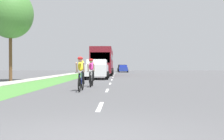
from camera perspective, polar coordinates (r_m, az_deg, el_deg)
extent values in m
plane|color=#4C4C4F|center=(23.80, 0.03, -2.01)|extent=(120.00, 120.00, 0.00)
cube|color=#478438|center=(24.35, -11.11, -1.95)|extent=(2.76, 70.00, 0.01)
cube|color=#B2ADA3|center=(24.89, -15.87, -1.91)|extent=(1.46, 70.00, 0.10)
cube|color=white|center=(7.50, -2.60, -7.85)|extent=(0.12, 1.80, 0.01)
cube|color=white|center=(12.55, -1.05, -4.41)|extent=(0.12, 1.80, 0.01)
cube|color=white|center=(17.63, -0.39, -2.94)|extent=(0.12, 1.80, 0.01)
cube|color=white|center=(22.71, -0.03, -2.13)|extent=(0.12, 1.80, 0.01)
cube|color=white|center=(27.79, 0.20, -1.61)|extent=(0.12, 1.80, 0.01)
cube|color=white|center=(32.88, 0.35, -1.26)|extent=(0.12, 1.80, 0.01)
cube|color=white|center=(37.97, 0.47, -1.00)|extent=(0.12, 1.80, 0.01)
cube|color=white|center=(43.06, 0.56, -0.80)|extent=(0.12, 1.80, 0.01)
cube|color=white|center=(48.14, 0.63, -0.64)|extent=(0.12, 1.80, 0.01)
cube|color=white|center=(53.23, 0.68, -0.52)|extent=(0.12, 1.80, 0.01)
torus|color=black|center=(12.80, -6.37, -2.80)|extent=(0.06, 0.68, 0.68)
torus|color=black|center=(11.77, -7.04, -3.11)|extent=(0.06, 0.68, 0.68)
cylinder|color=#23389E|center=(12.18, -6.76, -2.13)|extent=(0.04, 0.59, 0.43)
cylinder|color=#23389E|center=(12.45, -6.58, -1.61)|extent=(0.04, 0.04, 0.55)
cylinder|color=#23389E|center=(12.21, -6.73, -0.58)|extent=(0.03, 0.55, 0.03)
cylinder|color=black|center=(11.77, -7.03, -0.58)|extent=(0.42, 0.02, 0.02)
ellipsoid|color=yellow|center=(12.28, -6.69, 0.97)|extent=(0.30, 0.54, 0.63)
sphere|color=tan|center=(12.01, -6.87, 2.12)|extent=(0.20, 0.20, 0.20)
ellipsoid|color=red|center=(12.01, -6.87, 2.50)|extent=(0.24, 0.28, 0.16)
cylinder|color=tan|center=(12.03, -7.63, 0.59)|extent=(0.07, 0.26, 0.45)
cylinder|color=tan|center=(11.98, -6.11, 0.60)|extent=(0.07, 0.26, 0.45)
cylinder|color=black|center=(12.39, -7.09, -2.09)|extent=(0.10, 0.30, 0.60)
cylinder|color=black|center=(12.31, -6.20, -1.64)|extent=(0.10, 0.25, 0.61)
torus|color=black|center=(15.50, -4.27, -2.19)|extent=(0.06, 0.68, 0.68)
torus|color=black|center=(14.47, -4.66, -2.40)|extent=(0.06, 0.68, 0.68)
cylinder|color=silver|center=(14.87, -4.49, -1.62)|extent=(0.04, 0.59, 0.43)
cylinder|color=silver|center=(15.15, -4.39, -1.20)|extent=(0.04, 0.04, 0.55)
cylinder|color=silver|center=(14.91, -4.48, -0.35)|extent=(0.03, 0.55, 0.03)
cylinder|color=black|center=(14.47, -4.65, -0.34)|extent=(0.42, 0.02, 0.02)
ellipsoid|color=#CC2D8C|center=(14.98, -4.45, 0.92)|extent=(0.30, 0.54, 0.63)
sphere|color=tan|center=(14.71, -4.56, 1.86)|extent=(0.20, 0.20, 0.20)
ellipsoid|color=red|center=(14.71, -4.56, 2.17)|extent=(0.24, 0.28, 0.16)
cylinder|color=tan|center=(14.72, -5.18, 0.61)|extent=(0.07, 0.26, 0.45)
cylinder|color=tan|center=(14.69, -3.94, 0.61)|extent=(0.07, 0.26, 0.45)
cylinder|color=black|center=(15.08, -4.80, -1.59)|extent=(0.10, 0.30, 0.60)
cylinder|color=black|center=(15.01, -4.06, -1.22)|extent=(0.10, 0.25, 0.61)
cube|color=silver|center=(24.39, -3.22, -0.04)|extent=(1.90, 4.70, 1.00)
cube|color=silver|center=(24.59, -3.19, 1.64)|extent=(1.71, 2.91, 0.52)
cube|color=#1E2833|center=(23.33, -3.43, 1.40)|extent=(1.56, 0.08, 0.44)
cylinder|color=black|center=(23.09, -5.85, -1.20)|extent=(0.25, 0.72, 0.72)
cylinder|color=black|center=(22.94, -1.13, -1.21)|extent=(0.25, 0.72, 0.72)
cylinder|color=black|center=(25.89, -5.08, -1.00)|extent=(0.25, 0.72, 0.72)
cylinder|color=black|center=(25.75, -0.87, -1.00)|extent=(0.25, 0.72, 0.72)
cube|color=maroon|center=(35.86, -1.97, 1.98)|extent=(2.50, 11.60, 3.10)
cube|color=#1E2833|center=(35.87, -1.97, 2.62)|extent=(2.52, 10.67, 0.64)
cube|color=#1E2833|center=(30.11, -2.58, 2.70)|extent=(2.25, 0.06, 1.20)
cylinder|color=black|center=(32.19, -4.56, -0.46)|extent=(0.28, 0.96, 0.96)
cylinder|color=black|center=(32.04, -0.11, -0.46)|extent=(0.28, 0.96, 0.96)
cylinder|color=black|center=(39.12, -3.54, -0.25)|extent=(0.28, 0.96, 0.96)
cylinder|color=black|center=(38.99, 0.13, -0.26)|extent=(0.28, 0.96, 0.96)
cube|color=#23389E|center=(54.29, 2.44, 0.18)|extent=(1.76, 4.30, 0.76)
cube|color=#23389E|center=(54.44, 2.43, 0.83)|extent=(1.55, 2.24, 0.52)
cube|color=#1E2833|center=(53.47, 2.45, 0.81)|extent=(1.44, 0.08, 0.44)
cylinder|color=black|center=(52.95, 1.51, -0.18)|extent=(0.22, 0.64, 0.64)
cylinder|color=black|center=(52.99, 3.42, -0.18)|extent=(0.22, 0.64, 0.64)
cylinder|color=black|center=(55.62, 1.50, -0.14)|extent=(0.22, 0.64, 0.64)
cylinder|color=black|center=(55.65, 3.31, -0.14)|extent=(0.22, 0.64, 0.64)
cube|color=black|center=(65.00, 2.14, 0.33)|extent=(1.96, 5.10, 0.76)
cube|color=black|center=(64.23, 2.15, 0.86)|extent=(1.80, 1.78, 0.64)
cube|color=#1E2833|center=(63.52, 2.16, 0.85)|extent=(1.67, 0.08, 0.52)
cube|color=black|center=(66.01, 1.34, 0.60)|extent=(0.08, 2.81, 0.40)
cube|color=black|center=(66.04, 2.91, 0.60)|extent=(0.08, 2.81, 0.40)
cube|color=black|center=(67.51, 2.10, 0.60)|extent=(1.80, 0.08, 0.40)
cylinder|color=black|center=(63.47, 1.28, 0.02)|extent=(0.26, 0.76, 0.76)
cylinder|color=black|center=(63.50, 3.04, 0.01)|extent=(0.26, 0.76, 0.76)
cylinder|color=black|center=(66.53, 1.27, 0.05)|extent=(0.26, 0.76, 0.76)
cylinder|color=black|center=(66.56, 2.96, 0.05)|extent=(0.26, 0.76, 0.76)
cylinder|color=brown|center=(21.76, -21.04, 2.73)|extent=(0.24, 0.24, 3.82)
ellipsoid|color=#478438|center=(22.13, -21.07, 11.30)|extent=(3.47, 3.47, 3.82)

